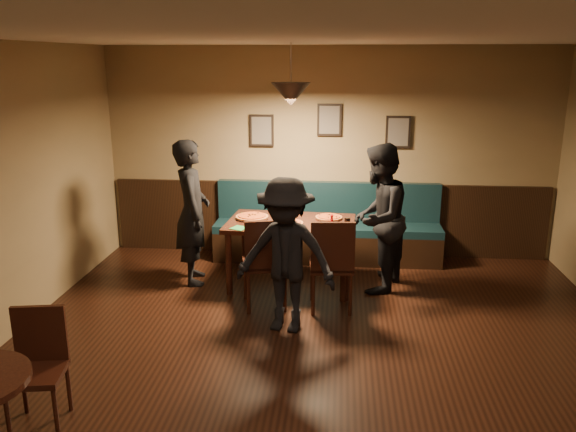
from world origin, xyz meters
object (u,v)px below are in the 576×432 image
Objects in this scene: booth_bench at (327,224)px; dining_table at (291,253)px; soda_glass at (347,224)px; cafe_chair_far at (36,372)px; diner_left at (192,212)px; chair_near_left at (264,261)px; chair_near_right at (331,263)px; diner_front at (286,256)px; diner_right at (378,218)px; tabasco_bottle at (332,218)px.

dining_table is (-0.40, -0.94, -0.11)m from booth_bench.
soda_glass is 0.16× the size of cafe_chair_far.
diner_left is at bearing -177.00° from dining_table.
chair_near_right reaches higher than chair_near_left.
chair_near_left reaches higher than soda_glass.
diner_front reaches higher than chair_near_right.
chair_near_right is 0.60× the size of diner_right.
soda_glass reaches higher than dining_table.
tabasco_bottle is at bearing -70.17° from diner_right.
dining_table is 1.27m from diner_left.
booth_bench is at bearing -127.95° from diner_right.
dining_table is 1.43× the size of chair_near_right.
tabasco_bottle is (-0.01, 0.60, 0.33)m from chair_near_right.
diner_left is 1.85m from soda_glass.
diner_right is at bearing -0.26° from tabasco_bottle.
soda_glass is at bearing -19.31° from dining_table.
chair_near_left is 0.66× the size of diner_front.
dining_table is 1.24m from diner_front.
chair_near_left is 0.60× the size of diner_right.
diner_left is (-1.58, -0.92, 0.37)m from booth_bench.
chair_near_left is 2.67m from cafe_chair_far.
diner_front is at bearing -110.46° from tabasco_bottle.
chair_near_left is at bearing -112.10° from booth_bench.
booth_bench is 1.20m from diner_right.
diner_right is (0.52, 0.60, 0.35)m from chair_near_right.
diner_left is 1.01× the size of diner_right.
chair_near_left is 0.67m from diner_front.
chair_near_left is at bearing -44.25° from diner_right.
dining_table is 0.66m from tabasco_bottle.
diner_right is 0.53m from tabasco_bottle.
chair_near_right is 3.10m from cafe_chair_far.
booth_bench is at bearing 88.54° from chair_near_right.
chair_near_left is 1.42m from diner_right.
cafe_chair_far is at bearing 156.52° from diner_left.
chair_near_left is 0.72m from chair_near_right.
dining_table is at bearing 123.24° from chair_near_right.
chair_near_left is at bearing -158.30° from soda_glass.
chair_near_right reaches higher than soda_glass.
tabasco_bottle is (0.48, -0.03, 0.45)m from dining_table.
booth_bench reaches higher than tabasco_bottle.
cafe_chair_far is at bearing -135.39° from chair_near_left.
soda_glass is at bearing -78.38° from booth_bench.
chair_near_left reaches higher than booth_bench.
diner_right reaches higher than dining_table.
chair_near_right is 0.59× the size of diner_left.
diner_left reaches higher than cafe_chair_far.
diner_left is at bearing 178.37° from tabasco_bottle.
tabasco_bottle is at bearing 25.73° from chair_near_left.
diner_left is 1.98× the size of cafe_chair_far.
diner_right reaches higher than diner_front.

